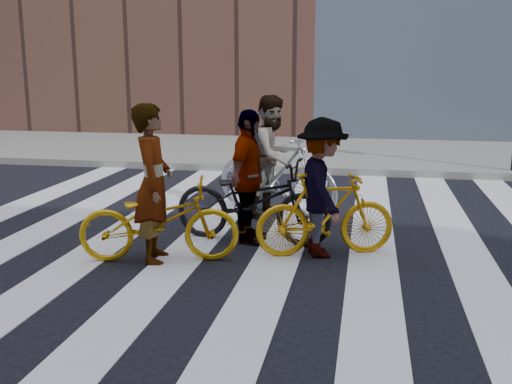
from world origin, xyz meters
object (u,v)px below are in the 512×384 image
(bike_yellow_left, at_px, (159,221))
(bike_silver_mid, at_px, (276,173))
(rider_right, at_px, (322,188))
(rider_rear, at_px, (248,177))
(bike_dark_rear, at_px, (252,201))
(rider_left, at_px, (153,184))
(rider_mid, at_px, (273,156))
(bike_yellow_right, at_px, (325,215))

(bike_yellow_left, bearing_deg, bike_silver_mid, -35.03)
(rider_right, bearing_deg, rider_rear, 49.55)
(bike_silver_mid, bearing_deg, rider_rear, -160.59)
(bike_dark_rear, xyz_separation_m, rider_left, (-0.95, -0.92, 0.37))
(bike_yellow_left, relative_size, bike_silver_mid, 0.87)
(rider_left, distance_m, rider_right, 1.93)
(rider_rear, bearing_deg, bike_dark_rear, -82.53)
(rider_mid, distance_m, rider_right, 2.04)
(bike_dark_rear, height_order, rider_rear, rider_rear)
(bike_silver_mid, height_order, rider_right, rider_right)
(bike_yellow_left, bearing_deg, bike_yellow_right, -86.40)
(rider_mid, height_order, rider_rear, rider_mid)
(bike_silver_mid, bearing_deg, rider_right, -131.73)
(bike_yellow_right, relative_size, bike_dark_rear, 0.81)
(bike_dark_rear, distance_m, rider_right, 1.01)
(rider_left, height_order, rider_rear, rider_left)
(bike_yellow_right, bearing_deg, bike_dark_rear, 49.55)
(bike_yellow_left, xyz_separation_m, rider_rear, (0.85, 0.92, 0.36))
(bike_yellow_left, height_order, bike_dark_rear, bike_dark_rear)
(rider_left, xyz_separation_m, rider_right, (1.85, 0.54, -0.09))
(bike_yellow_left, distance_m, bike_silver_mid, 2.59)
(bike_yellow_left, height_order, bike_silver_mid, bike_silver_mid)
(rider_right, bearing_deg, rider_mid, 6.54)
(bike_yellow_left, height_order, rider_rear, rider_rear)
(bike_yellow_right, bearing_deg, rider_rear, 50.55)
(bike_silver_mid, distance_m, rider_right, 2.03)
(rider_mid, bearing_deg, bike_silver_mid, -65.69)
(bike_silver_mid, distance_m, rider_rear, 1.49)
(rider_rear, bearing_deg, rider_left, 143.06)
(bike_dark_rear, bearing_deg, rider_rear, 97.47)
(rider_mid, bearing_deg, bike_dark_rear, -156.71)
(rider_left, relative_size, rider_right, 1.11)
(rider_right, bearing_deg, rider_left, 87.68)
(bike_silver_mid, bearing_deg, rider_left, -178.97)
(bike_yellow_right, distance_m, rider_left, 2.02)
(bike_dark_rear, distance_m, rider_rear, 0.31)
(bike_yellow_left, relative_size, bike_yellow_right, 1.10)
(bike_silver_mid, distance_m, bike_dark_rear, 1.47)
(bike_dark_rear, xyz_separation_m, rider_right, (0.90, -0.38, 0.28))
(bike_silver_mid, relative_size, rider_rear, 1.24)
(bike_silver_mid, bearing_deg, bike_yellow_left, -177.95)
(bike_dark_rear, distance_m, rider_mid, 1.51)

